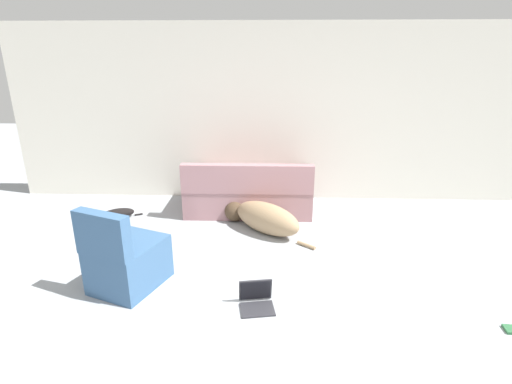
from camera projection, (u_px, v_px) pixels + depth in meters
The scene contains 7 objects.
ground_plane at pixel (259, 351), 3.08m from camera, with size 20.00×20.00×0.00m, color #999EA3.
wall_back at pixel (267, 115), 5.94m from camera, with size 7.72×0.06×2.60m.
couch at pixel (249, 194), 5.73m from camera, with size 1.77×0.92×0.78m.
dog at pixel (262, 217), 5.09m from camera, with size 1.22×1.04×0.39m.
cat at pixel (116, 214), 5.50m from camera, with size 0.58×0.34×0.14m.
laptop_open at pixel (256, 298), 3.61m from camera, with size 0.34×0.32×0.24m.
side_chair at pixel (126, 260), 3.84m from camera, with size 0.76×0.83×0.87m.
Camera 1 is at (0.08, -2.50, 2.18)m, focal length 28.00 mm.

